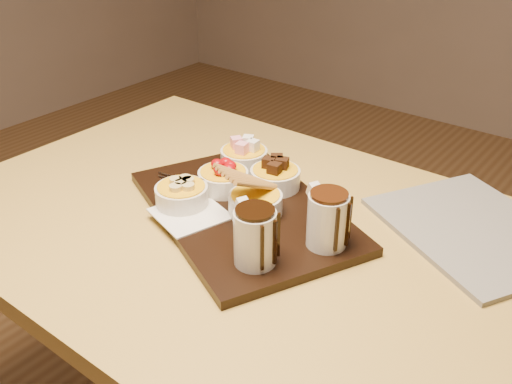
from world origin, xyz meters
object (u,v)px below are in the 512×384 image
Objects in this scene: newspaper at (475,229)px; dining_table at (251,266)px; pitcher_dark_chocolate at (255,238)px; bowl_strawberries at (223,180)px; pitcher_milk_chocolate at (327,221)px; serving_board at (244,211)px.

dining_table is at bearing -116.88° from newspaper.
dining_table is 0.22m from pitcher_dark_chocolate.
bowl_strawberries is 0.48m from newspaper.
pitcher_milk_chocolate is at bearing 2.01° from dining_table.
dining_table is 12.74× the size of pitcher_dark_chocolate.
newspaper is (0.18, 0.22, -0.06)m from pitcher_milk_chocolate.
dining_table is 0.18m from bowl_strawberries.
pitcher_milk_chocolate is 0.29m from newspaper.
serving_board is 4.88× the size of pitcher_milk_chocolate.
bowl_strawberries reaches higher than dining_table.
pitcher_dark_chocolate is at bearing -96.79° from newspaper.
dining_table is at bearing -153.06° from pitcher_milk_chocolate.
pitcher_dark_chocolate is 0.28× the size of newspaper.
pitcher_dark_chocolate reaches higher than dining_table.
dining_table is 0.11m from serving_board.
serving_board is at bearing -120.92° from newspaper.
bowl_strawberries is at bearing 167.35° from pitcher_dark_chocolate.
pitcher_dark_chocolate reaches higher than newspaper.
pitcher_dark_chocolate is 0.42m from newspaper.
newspaper is at bearing 33.95° from dining_table.
dining_table is at bearing -23.29° from bowl_strawberries.
pitcher_milk_chocolate is (0.16, 0.01, 0.16)m from dining_table.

